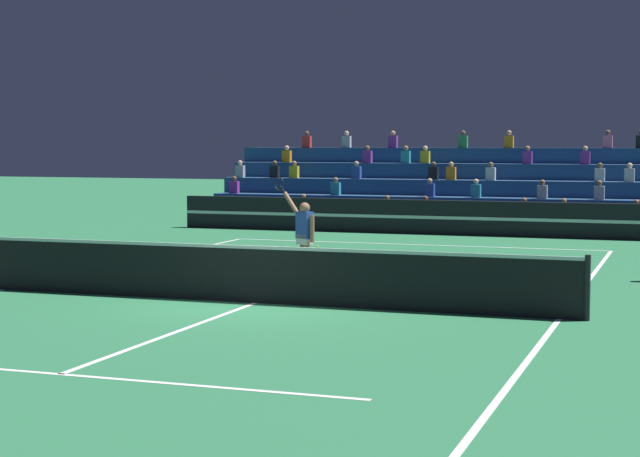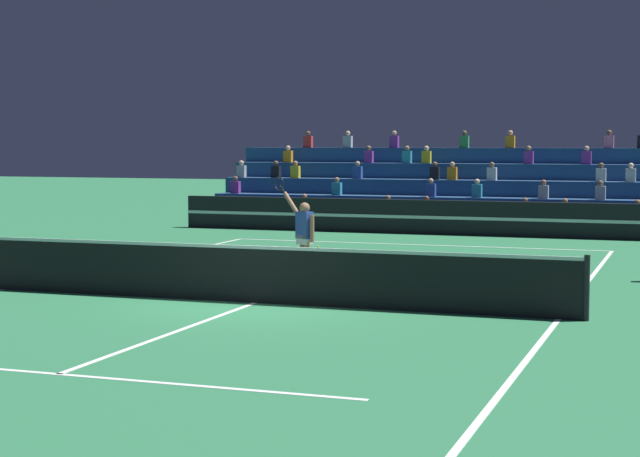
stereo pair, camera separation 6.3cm
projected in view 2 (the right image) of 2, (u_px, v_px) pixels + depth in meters
The scene contains 7 objects.
ground_plane at pixel (255, 303), 19.66m from camera, with size 120.00×120.00×0.00m, color #2D7A4C.
court_lines at pixel (255, 303), 19.66m from camera, with size 11.10×23.90×0.01m.
tennis_net at pixel (255, 274), 19.61m from camera, with size 12.00×0.10×1.10m.
sponsor_banner_wall at pixel (443, 217), 34.17m from camera, with size 18.00×0.26×1.10m.
bleacher_stand at pixel (468, 197), 37.71m from camera, with size 17.71×4.75×3.38m.
tennis_player at pixel (304, 237), 22.18m from camera, with size 1.19×0.78×2.30m.
tennis_ball at pixel (318, 247), 29.89m from camera, with size 0.07×0.07×0.07m, color #C6DB33.
Camera 2 is at (7.61, -17.98, 2.95)m, focal length 60.00 mm.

